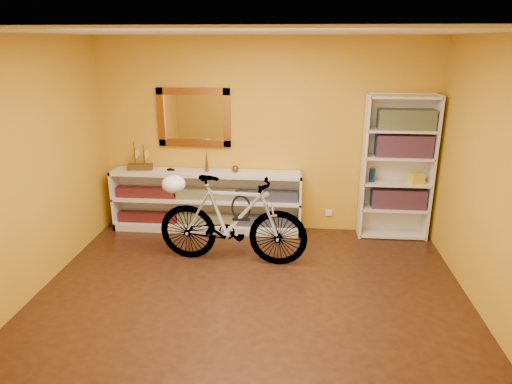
# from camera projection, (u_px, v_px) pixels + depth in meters

# --- Properties ---
(floor) EXTENTS (4.50, 4.00, 0.01)m
(floor) POSITION_uv_depth(u_px,v_px,m) (250.00, 302.00, 4.68)
(floor) COLOR black
(floor) RESTS_ON ground
(ceiling) EXTENTS (4.50, 4.00, 0.01)m
(ceiling) POSITION_uv_depth(u_px,v_px,m) (248.00, 31.00, 3.86)
(ceiling) COLOR silver
(ceiling) RESTS_ON ground
(back_wall) EXTENTS (4.50, 0.01, 2.60)m
(back_wall) POSITION_uv_depth(u_px,v_px,m) (265.00, 137.00, 6.16)
(back_wall) COLOR #C48E1D
(back_wall) RESTS_ON ground
(left_wall) EXTENTS (0.01, 4.00, 2.60)m
(left_wall) POSITION_uv_depth(u_px,v_px,m) (19.00, 174.00, 4.47)
(left_wall) COLOR #C48E1D
(left_wall) RESTS_ON ground
(right_wall) EXTENTS (0.01, 4.00, 2.60)m
(right_wall) POSITION_uv_depth(u_px,v_px,m) (502.00, 187.00, 4.07)
(right_wall) COLOR #C48E1D
(right_wall) RESTS_ON ground
(gilt_mirror) EXTENTS (0.98, 0.06, 0.78)m
(gilt_mirror) POSITION_uv_depth(u_px,v_px,m) (194.00, 118.00, 6.13)
(gilt_mirror) COLOR brown
(gilt_mirror) RESTS_ON back_wall
(wall_socket) EXTENTS (0.09, 0.02, 0.09)m
(wall_socket) POSITION_uv_depth(u_px,v_px,m) (329.00, 213.00, 6.40)
(wall_socket) COLOR silver
(wall_socket) RESTS_ON back_wall
(console_unit) EXTENTS (2.60, 0.35, 0.85)m
(console_unit) POSITION_uv_depth(u_px,v_px,m) (207.00, 201.00, 6.33)
(console_unit) COLOR silver
(console_unit) RESTS_ON floor
(cd_row_lower) EXTENTS (2.50, 0.13, 0.14)m
(cd_row_lower) POSITION_uv_depth(u_px,v_px,m) (207.00, 219.00, 6.39)
(cd_row_lower) COLOR black
(cd_row_lower) RESTS_ON console_unit
(cd_row_upper) EXTENTS (2.50, 0.13, 0.14)m
(cd_row_upper) POSITION_uv_depth(u_px,v_px,m) (206.00, 194.00, 6.27)
(cd_row_upper) COLOR navy
(cd_row_upper) RESTS_ON console_unit
(model_ship) EXTENTS (0.34, 0.16, 0.39)m
(model_ship) POSITION_uv_depth(u_px,v_px,m) (139.00, 156.00, 6.21)
(model_ship) COLOR #3C2911
(model_ship) RESTS_ON console_unit
(toy_car) EXTENTS (0.00, 0.00, 0.00)m
(toy_car) POSITION_uv_depth(u_px,v_px,m) (171.00, 171.00, 6.24)
(toy_car) COLOR black
(toy_car) RESTS_ON console_unit
(bronze_ornament) EXTENTS (0.05, 0.05, 0.32)m
(bronze_ornament) POSITION_uv_depth(u_px,v_px,m) (207.00, 160.00, 6.14)
(bronze_ornament) COLOR brown
(bronze_ornament) RESTS_ON console_unit
(decorative_orb) EXTENTS (0.09, 0.09, 0.09)m
(decorative_orb) POSITION_uv_depth(u_px,v_px,m) (235.00, 169.00, 6.14)
(decorative_orb) COLOR brown
(decorative_orb) RESTS_ON console_unit
(bookcase) EXTENTS (0.90, 0.30, 1.90)m
(bookcase) POSITION_uv_depth(u_px,v_px,m) (397.00, 168.00, 5.97)
(bookcase) COLOR silver
(bookcase) RESTS_ON floor
(book_row_a) EXTENTS (0.70, 0.22, 0.26)m
(book_row_a) POSITION_uv_depth(u_px,v_px,m) (398.00, 198.00, 6.09)
(book_row_a) COLOR maroon
(book_row_a) RESTS_ON bookcase
(book_row_b) EXTENTS (0.70, 0.22, 0.28)m
(book_row_b) POSITION_uv_depth(u_px,v_px,m) (404.00, 145.00, 5.87)
(book_row_b) COLOR maroon
(book_row_b) RESTS_ON bookcase
(book_row_c) EXTENTS (0.70, 0.22, 0.25)m
(book_row_c) POSITION_uv_depth(u_px,v_px,m) (406.00, 119.00, 5.76)
(book_row_c) COLOR #1A4B5B
(book_row_c) RESTS_ON bookcase
(travel_mug) EXTENTS (0.08, 0.08, 0.18)m
(travel_mug) POSITION_uv_depth(u_px,v_px,m) (372.00, 175.00, 6.01)
(travel_mug) COLOR navy
(travel_mug) RESTS_ON bookcase
(red_tin) EXTENTS (0.16, 0.16, 0.16)m
(red_tin) POSITION_uv_depth(u_px,v_px,m) (385.00, 122.00, 5.82)
(red_tin) COLOR maroon
(red_tin) RESTS_ON bookcase
(yellow_bag) EXTENTS (0.20, 0.17, 0.14)m
(yellow_bag) POSITION_uv_depth(u_px,v_px,m) (417.00, 178.00, 5.94)
(yellow_bag) COLOR yellow
(yellow_bag) RESTS_ON bookcase
(bicycle) EXTENTS (0.60, 1.84, 1.07)m
(bicycle) POSITION_uv_depth(u_px,v_px,m) (232.00, 220.00, 5.37)
(bicycle) COLOR silver
(bicycle) RESTS_ON floor
(helmet) EXTENTS (0.28, 0.27, 0.21)m
(helmet) POSITION_uv_depth(u_px,v_px,m) (174.00, 184.00, 5.36)
(helmet) COLOR white
(helmet) RESTS_ON bicycle
(u_lock) EXTENTS (0.23, 0.02, 0.23)m
(u_lock) POSITION_uv_depth(u_px,v_px,m) (241.00, 208.00, 5.31)
(u_lock) COLOR black
(u_lock) RESTS_ON bicycle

